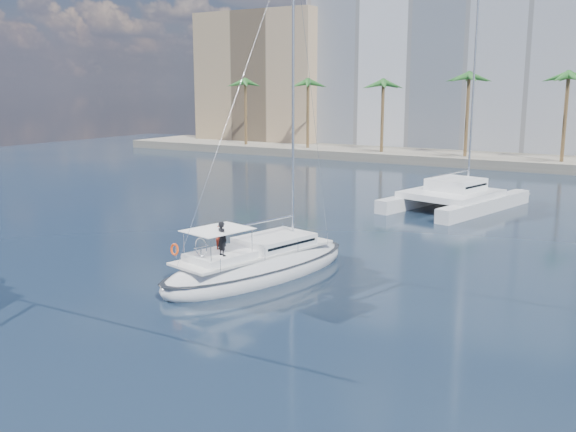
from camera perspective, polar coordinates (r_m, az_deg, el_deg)
The scene contains 9 objects.
ground at distance 32.29m, azimuth -3.49°, elevation -6.58°, with size 160.00×160.00×0.00m, color black.
quay at distance 88.58m, azimuth 19.29°, elevation 4.70°, with size 120.00×14.00×1.20m, color gray.
building_modern at distance 102.72m, azimuth 14.46°, elevation 13.31°, with size 42.00×16.00×28.00m, color white.
building_tan_left at distance 111.47m, azimuth -1.51°, elevation 11.94°, with size 22.00×14.00×22.00m, color tan.
palm_left at distance 97.05m, azimuth -1.28°, elevation 11.59°, with size 3.60×3.60×12.30m.
palm_centre at distance 84.17m, azimuth 19.17°, elevation 11.01°, with size 3.60×3.60×12.30m.
main_sloop at distance 34.46m, azimuth -2.63°, elevation -4.44°, with size 6.88×13.19×18.70m.
catamaran at distance 55.14m, azimuth 14.56°, elevation 1.88°, with size 9.69×14.61×19.38m.
seagull at distance 37.42m, azimuth -8.53°, elevation -3.52°, with size 0.94×0.40×0.17m.
Camera 1 is at (17.32, -25.37, 9.95)m, focal length 40.00 mm.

